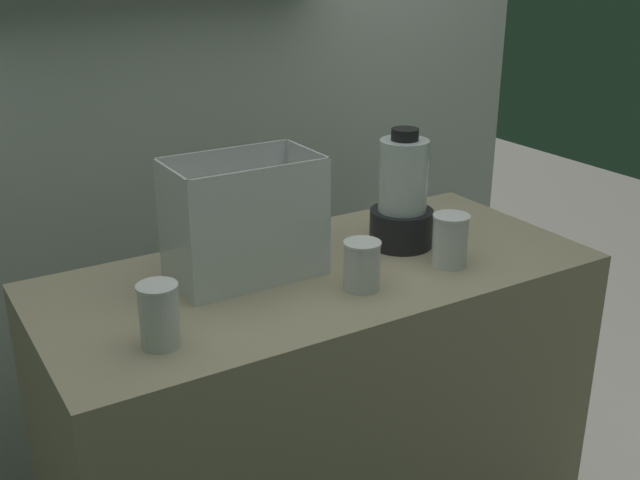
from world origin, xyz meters
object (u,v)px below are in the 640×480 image
at_px(carrot_display_bin, 245,238).
at_px(juice_cup_orange_middle, 450,242).
at_px(blender_pitcher, 402,199).
at_px(juice_cup_pomegranate_far_left, 160,318).
at_px(juice_cup_beet_left, 362,268).

xyz_separation_m(carrot_display_bin, juice_cup_orange_middle, (0.47, -0.21, -0.03)).
bearing_deg(carrot_display_bin, juice_cup_orange_middle, -24.59).
bearing_deg(carrot_display_bin, blender_pitcher, -5.18).
bearing_deg(juice_cup_pomegranate_far_left, juice_cup_orange_middle, 1.29).
bearing_deg(juice_cup_pomegranate_far_left, carrot_display_bin, 37.28).
relative_size(juice_cup_pomegranate_far_left, juice_cup_beet_left, 1.14).
bearing_deg(juice_cup_beet_left, juice_cup_orange_middle, 0.59).
distance_m(blender_pitcher, juice_cup_beet_left, 0.31).
distance_m(juice_cup_beet_left, juice_cup_orange_middle, 0.27).
bearing_deg(juice_cup_pomegranate_far_left, juice_cup_beet_left, 1.67).
relative_size(carrot_display_bin, juice_cup_beet_left, 3.03).
height_order(blender_pitcher, juice_cup_orange_middle, blender_pitcher).
distance_m(blender_pitcher, juice_cup_orange_middle, 0.19).
bearing_deg(juice_cup_orange_middle, juice_cup_pomegranate_far_left, -178.71).
relative_size(juice_cup_pomegranate_far_left, juice_cup_orange_middle, 1.01).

